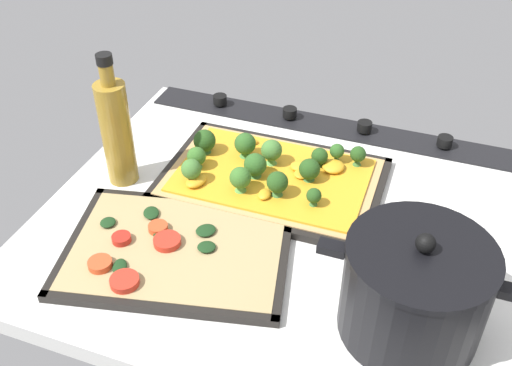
{
  "coord_description": "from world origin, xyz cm",
  "views": [
    {
      "loc": [
        -20.89,
        68.5,
        62.27
      ],
      "look_at": [
        4.82,
        -2.07,
        4.23
      ],
      "focal_mm": 41.55,
      "sensor_mm": 36.0,
      "label": 1
    }
  ],
  "objects_px": {
    "baking_tray_front": "(272,181)",
    "veggie_pizza_back": "(173,248)",
    "broccoli_pizza": "(268,172)",
    "baking_tray_back": "(178,251)",
    "cooking_pot": "(414,290)",
    "oil_bottle": "(116,131)"
  },
  "relations": [
    {
      "from": "baking_tray_front",
      "to": "veggie_pizza_back",
      "type": "bearing_deg",
      "value": 68.84
    },
    {
      "from": "broccoli_pizza",
      "to": "cooking_pot",
      "type": "relative_size",
      "value": 1.38
    },
    {
      "from": "baking_tray_front",
      "to": "veggie_pizza_back",
      "type": "height_order",
      "value": "veggie_pizza_back"
    },
    {
      "from": "baking_tray_front",
      "to": "broccoli_pizza",
      "type": "distance_m",
      "value": 0.02
    },
    {
      "from": "broccoli_pizza",
      "to": "veggie_pizza_back",
      "type": "distance_m",
      "value": 0.23
    },
    {
      "from": "broccoli_pizza",
      "to": "oil_bottle",
      "type": "distance_m",
      "value": 0.26
    },
    {
      "from": "broccoli_pizza",
      "to": "cooking_pot",
      "type": "xyz_separation_m",
      "value": [
        -0.27,
        0.23,
        0.05
      ]
    },
    {
      "from": "baking_tray_front",
      "to": "baking_tray_back",
      "type": "distance_m",
      "value": 0.22
    },
    {
      "from": "baking_tray_back",
      "to": "baking_tray_front",
      "type": "bearing_deg",
      "value": -110.15
    },
    {
      "from": "veggie_pizza_back",
      "to": "oil_bottle",
      "type": "bearing_deg",
      "value": -40.25
    },
    {
      "from": "oil_bottle",
      "to": "broccoli_pizza",
      "type": "bearing_deg",
      "value": -162.56
    },
    {
      "from": "veggie_pizza_back",
      "to": "cooking_pot",
      "type": "xyz_separation_m",
      "value": [
        -0.35,
        0.02,
        0.06
      ]
    },
    {
      "from": "baking_tray_front",
      "to": "broccoli_pizza",
      "type": "height_order",
      "value": "broccoli_pizza"
    },
    {
      "from": "broccoli_pizza",
      "to": "baking_tray_back",
      "type": "xyz_separation_m",
      "value": [
        0.07,
        0.21,
        -0.02
      ]
    },
    {
      "from": "oil_bottle",
      "to": "baking_tray_back",
      "type": "bearing_deg",
      "value": 141.29
    },
    {
      "from": "veggie_pizza_back",
      "to": "oil_bottle",
      "type": "xyz_separation_m",
      "value": [
        0.16,
        -0.14,
        0.09
      ]
    },
    {
      "from": "broccoli_pizza",
      "to": "baking_tray_back",
      "type": "height_order",
      "value": "broccoli_pizza"
    },
    {
      "from": "baking_tray_back",
      "to": "cooking_pot",
      "type": "height_order",
      "value": "cooking_pot"
    },
    {
      "from": "veggie_pizza_back",
      "to": "cooking_pot",
      "type": "height_order",
      "value": "cooking_pot"
    },
    {
      "from": "baking_tray_front",
      "to": "oil_bottle",
      "type": "xyz_separation_m",
      "value": [
        0.25,
        0.07,
        0.09
      ]
    },
    {
      "from": "veggie_pizza_back",
      "to": "broccoli_pizza",
      "type": "bearing_deg",
      "value": -109.2
    },
    {
      "from": "baking_tray_back",
      "to": "oil_bottle",
      "type": "distance_m",
      "value": 0.24
    }
  ]
}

